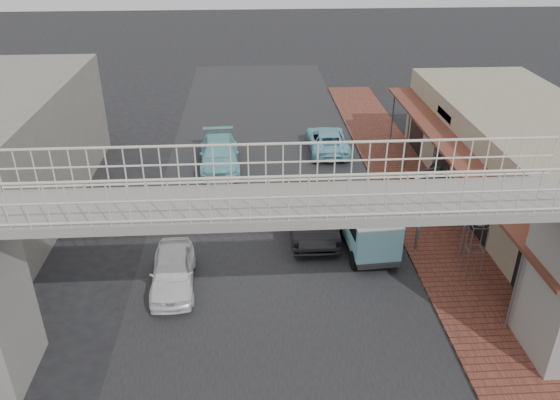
{
  "coord_description": "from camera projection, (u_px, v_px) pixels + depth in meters",
  "views": [
    {
      "loc": [
        -0.84,
        -15.58,
        11.41
      ],
      "look_at": [
        0.26,
        2.54,
        1.8
      ],
      "focal_mm": 35.0,
      "sensor_mm": 36.0,
      "label": 1
    }
  ],
  "objects": [
    {
      "name": "angkot_curb",
      "position": [
        327.0,
        140.0,
        29.15
      ],
      "size": [
        2.05,
        4.36,
        1.21
      ],
      "primitive_type": "imported",
      "rotation": [
        0.0,
        0.0,
        3.13
      ],
      "color": "#7DC7D8",
      "rests_on": "ground"
    },
    {
      "name": "road_strip",
      "position": [
        277.0,
        279.0,
        19.13
      ],
      "size": [
        10.0,
        60.0,
        0.01
      ],
      "primitive_type": "cube",
      "color": "black",
      "rests_on": "ground"
    },
    {
      "name": "sidewalk",
      "position": [
        433.0,
        228.0,
        22.1
      ],
      "size": [
        3.0,
        40.0,
        0.1
      ],
      "primitive_type": "cube",
      "color": "brown",
      "rests_on": "ground"
    },
    {
      "name": "arrow_sign",
      "position": [
        443.0,
        179.0,
        19.69
      ],
      "size": [
        2.06,
        1.39,
        3.42
      ],
      "rotation": [
        0.0,
        0.0,
        0.37
      ],
      "color": "#59595B",
      "rests_on": "sidewalk"
    },
    {
      "name": "angkot_far",
      "position": [
        219.0,
        154.0,
        27.29
      ],
      "size": [
        2.17,
        4.79,
        1.36
      ],
      "primitive_type": "imported",
      "rotation": [
        0.0,
        0.0,
        0.06
      ],
      "color": "#76C6CE",
      "rests_on": "ground"
    },
    {
      "name": "footbridge",
      "position": [
        285.0,
        271.0,
        14.11
      ],
      "size": [
        16.4,
        2.4,
        6.34
      ],
      "color": "gray",
      "rests_on": "ground"
    },
    {
      "name": "street_clock",
      "position": [
        480.0,
        219.0,
        18.07
      ],
      "size": [
        0.69,
        0.58,
        2.76
      ],
      "rotation": [
        0.0,
        0.0,
        -0.1
      ],
      "color": "#59595B",
      "rests_on": "sidewalk"
    },
    {
      "name": "white_hatchback",
      "position": [
        173.0,
        271.0,
        18.53
      ],
      "size": [
        1.64,
        3.67,
        1.23
      ],
      "primitive_type": "imported",
      "rotation": [
        0.0,
        0.0,
        0.05
      ],
      "color": "white",
      "rests_on": "ground"
    },
    {
      "name": "ground",
      "position": [
        277.0,
        279.0,
        19.13
      ],
      "size": [
        120.0,
        120.0,
        0.0
      ],
      "primitive_type": "plane",
      "color": "black",
      "rests_on": "ground"
    },
    {
      "name": "angkot_van",
      "position": [
        367.0,
        222.0,
        20.36
      ],
      "size": [
        1.94,
        3.83,
        1.82
      ],
      "rotation": [
        0.0,
        0.0,
        0.07
      ],
      "color": "black",
      "rests_on": "ground"
    },
    {
      "name": "motorcycle_far",
      "position": [
        387.0,
        184.0,
        24.49
      ],
      "size": [
        1.75,
        0.91,
        1.01
      ],
      "primitive_type": "imported",
      "rotation": [
        0.0,
        0.0,
        1.85
      ],
      "color": "black",
      "rests_on": "sidewalk"
    },
    {
      "name": "motorcycle_near",
      "position": [
        441.0,
        202.0,
        23.15
      ],
      "size": [
        1.62,
        0.61,
        0.84
      ],
      "primitive_type": "imported",
      "rotation": [
        0.0,
        0.0,
        1.53
      ],
      "color": "black",
      "rests_on": "sidewalk"
    },
    {
      "name": "dark_sedan",
      "position": [
        310.0,
        210.0,
        21.86
      ],
      "size": [
        1.76,
        5.02,
        1.65
      ],
      "primitive_type": "imported",
      "rotation": [
        0.0,
        0.0,
        0.0
      ],
      "color": "black",
      "rests_on": "ground"
    },
    {
      "name": "shophouse_row",
      "position": [
        539.0,
        171.0,
        22.31
      ],
      "size": [
        7.2,
        18.0,
        4.0
      ],
      "color": "gray",
      "rests_on": "ground"
    },
    {
      "name": "building_far_left",
      "position": [
        5.0,
        154.0,
        22.66
      ],
      "size": [
        5.0,
        14.0,
        5.0
      ],
      "primitive_type": "cube",
      "color": "gray",
      "rests_on": "ground"
    }
  ]
}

